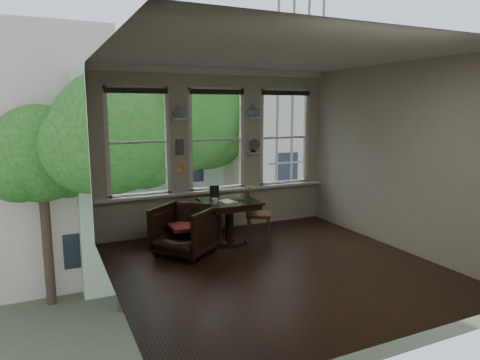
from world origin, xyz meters
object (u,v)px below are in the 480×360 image
table (229,222)px  armchair_left (185,230)px  mug (215,201)px  laptop (242,200)px  side_chair_right (259,214)px

table → armchair_left: armchair_left is taller
mug → table: bearing=30.5°
armchair_left → laptop: (1.05, 0.10, 0.37)m
side_chair_right → armchair_left: bearing=128.1°
laptop → armchair_left: bearing=-171.7°
table → armchair_left: 0.89m
table → laptop: 0.45m
side_chair_right → laptop: size_ratio=2.91×
table → mug: 0.58m
table → side_chair_right: bearing=-3.1°
armchair_left → mug: size_ratio=7.76×
table → armchair_left: bearing=-165.6°
laptop → mug: size_ratio=2.84×
table → armchair_left: (-0.86, -0.22, 0.02)m
side_chair_right → laptop: (-0.36, -0.09, 0.30)m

